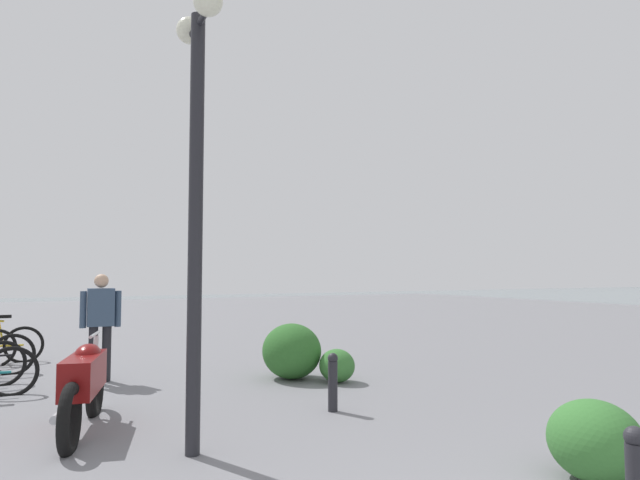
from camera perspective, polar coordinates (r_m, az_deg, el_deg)
name	(u,v)px	position (r m, az deg, el deg)	size (l,w,h in m)	color
lamppost	(196,153)	(5.60, -12.66, 8.77)	(0.98, 0.28, 4.41)	#232328
motorcycle	(84,384)	(6.79, -23.23, -13.55)	(2.13, 0.67, 1.06)	black
pedestrian	(101,319)	(9.55, -21.76, -7.60)	(0.25, 0.62, 1.71)	black
bollard_mid	(333,381)	(7.12, 1.33, -14.35)	(0.13, 0.13, 0.72)	#232328
shrub_low	(337,366)	(8.95, 1.77, -12.86)	(0.61, 0.55, 0.52)	#387533
shrub_round	(292,351)	(9.22, -2.95, -11.40)	(1.05, 0.95, 0.90)	#2D6628
shrub_wide	(595,441)	(5.38, 26.54, -18.08)	(0.79, 0.71, 0.67)	#387533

